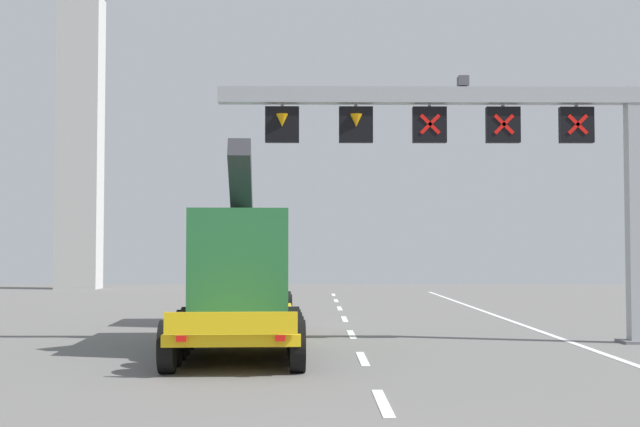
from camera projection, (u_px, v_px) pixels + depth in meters
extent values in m
cube|color=silver|center=(383.00, 403.00, 14.15)|extent=(0.20, 2.60, 0.01)
cube|color=silver|center=(363.00, 359.00, 19.92)|extent=(0.20, 2.60, 0.01)
cube|color=silver|center=(351.00, 334.00, 25.69)|extent=(0.20, 2.60, 0.01)
cube|color=silver|center=(344.00, 319.00, 31.47)|extent=(0.20, 2.60, 0.01)
cube|color=silver|center=(340.00, 308.00, 37.24)|extent=(0.20, 2.60, 0.01)
cube|color=silver|center=(336.00, 301.00, 43.01)|extent=(0.20, 2.60, 0.01)
cube|color=silver|center=(333.00, 295.00, 48.79)|extent=(0.20, 2.60, 0.01)
cube|color=silver|center=(607.00, 355.00, 20.63)|extent=(0.20, 63.00, 0.01)
cube|color=#9EA0A5|center=(634.00, 214.00, 23.52)|extent=(0.40, 0.40, 7.11)
cube|color=slate|center=(636.00, 341.00, 23.37)|extent=(0.90, 0.90, 0.08)
cube|color=#9EA0A5|center=(429.00, 96.00, 23.62)|extent=(11.76, 0.44, 0.44)
cube|color=#4C4C51|center=(463.00, 81.00, 23.65)|extent=(0.28, 0.40, 0.28)
cube|color=black|center=(576.00, 125.00, 23.62)|extent=(0.94, 0.24, 1.00)
cube|color=#9EA0A5|center=(576.00, 105.00, 23.64)|extent=(0.08, 0.08, 0.16)
cube|color=red|center=(578.00, 124.00, 23.49)|extent=(0.57, 0.02, 0.57)
cube|color=red|center=(578.00, 124.00, 23.49)|extent=(0.57, 0.02, 0.57)
cube|color=black|center=(503.00, 125.00, 23.60)|extent=(0.94, 0.24, 1.00)
cube|color=#9EA0A5|center=(503.00, 105.00, 23.62)|extent=(0.08, 0.08, 0.16)
cube|color=red|center=(504.00, 124.00, 23.47)|extent=(0.57, 0.02, 0.57)
cube|color=red|center=(504.00, 124.00, 23.47)|extent=(0.57, 0.02, 0.57)
cube|color=black|center=(429.00, 125.00, 23.58)|extent=(0.94, 0.24, 1.00)
cube|color=#9EA0A5|center=(429.00, 105.00, 23.61)|extent=(0.08, 0.08, 0.16)
cube|color=red|center=(430.00, 124.00, 23.45)|extent=(0.57, 0.02, 0.57)
cube|color=red|center=(430.00, 124.00, 23.45)|extent=(0.57, 0.02, 0.57)
cube|color=black|center=(356.00, 125.00, 23.57)|extent=(0.94, 0.24, 1.00)
cube|color=#9EA0A5|center=(356.00, 105.00, 23.59)|extent=(0.08, 0.08, 0.16)
cone|color=orange|center=(356.00, 121.00, 23.44)|extent=(0.34, 0.34, 0.35)
cube|color=black|center=(282.00, 125.00, 23.55)|extent=(0.94, 0.24, 1.00)
cube|color=#9EA0A5|center=(282.00, 105.00, 23.58)|extent=(0.08, 0.08, 0.16)
cone|color=orange|center=(282.00, 120.00, 23.43)|extent=(0.34, 0.34, 0.35)
cube|color=yellow|center=(241.00, 320.00, 22.15)|extent=(3.28, 10.52, 0.24)
cube|color=yellow|center=(231.00, 323.00, 16.90)|extent=(2.66, 0.20, 0.44)
cylinder|color=black|center=(167.00, 347.00, 17.58)|extent=(0.37, 1.11, 1.10)
cylinder|color=black|center=(298.00, 346.00, 17.73)|extent=(0.37, 1.11, 1.10)
cylinder|color=black|center=(173.00, 341.00, 18.63)|extent=(0.37, 1.11, 1.10)
cylinder|color=black|center=(296.00, 341.00, 18.77)|extent=(0.37, 1.11, 1.10)
cylinder|color=black|center=(179.00, 337.00, 19.67)|extent=(0.37, 1.11, 1.10)
cylinder|color=black|center=(295.00, 336.00, 19.82)|extent=(0.37, 1.11, 1.10)
cylinder|color=black|center=(184.00, 332.00, 20.72)|extent=(0.37, 1.11, 1.10)
cylinder|color=black|center=(294.00, 332.00, 20.87)|extent=(0.37, 1.11, 1.10)
cylinder|color=black|center=(188.00, 328.00, 21.77)|extent=(0.37, 1.11, 1.10)
cylinder|color=black|center=(293.00, 328.00, 21.92)|extent=(0.37, 1.11, 1.10)
cube|color=silver|center=(249.00, 264.00, 29.29)|extent=(2.72, 3.32, 3.10)
cube|color=black|center=(249.00, 243.00, 29.32)|extent=(2.75, 3.34, 0.60)
cylinder|color=black|center=(213.00, 307.00, 30.03)|extent=(0.39, 1.11, 1.10)
cylinder|color=black|center=(286.00, 307.00, 30.17)|extent=(0.39, 1.11, 1.10)
cylinder|color=black|center=(209.00, 311.00, 28.04)|extent=(0.39, 1.11, 1.10)
cylinder|color=black|center=(287.00, 311.00, 28.18)|extent=(0.39, 1.11, 1.10)
cube|color=#236638|center=(242.00, 264.00, 22.61)|extent=(2.64, 5.82, 2.70)
cube|color=#2D2D33|center=(241.00, 188.00, 21.84)|extent=(0.70, 2.97, 2.29)
cube|color=red|center=(181.00, 339.00, 16.79)|extent=(0.20, 0.07, 0.12)
cube|color=red|center=(280.00, 338.00, 16.90)|extent=(0.20, 0.07, 0.12)
cube|color=#B7B7B2|center=(82.00, 7.00, 57.29)|extent=(2.80, 2.00, 37.99)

